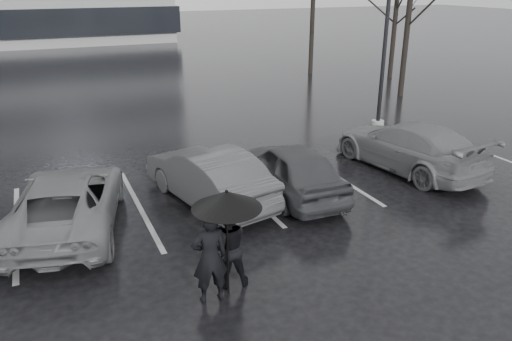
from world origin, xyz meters
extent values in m
plane|color=black|center=(0.00, 0.00, 0.00)|extent=(160.00, 160.00, 0.00)
imported|color=black|center=(1.62, 1.70, 0.69)|extent=(1.76, 4.12, 1.39)
imported|color=#28282B|center=(-0.49, 2.11, 0.70)|extent=(2.37, 4.49, 1.41)
imported|color=#4D4D4F|center=(-3.86, 2.03, 0.66)|extent=(3.24, 5.12, 1.32)
imported|color=#4D4D4F|center=(5.65, 1.93, 0.71)|extent=(2.58, 5.11, 1.42)
imported|color=black|center=(-1.83, -1.88, 0.86)|extent=(0.65, 0.45, 1.72)
imported|color=black|center=(-1.38, -1.54, 0.80)|extent=(0.86, 0.71, 1.59)
cylinder|color=black|center=(-1.48, -1.84, 0.87)|extent=(0.03, 0.03, 1.75)
cone|color=black|center=(-1.48, -1.84, 1.86)|extent=(1.20, 1.20, 0.31)
sphere|color=black|center=(-1.48, -1.84, 2.01)|extent=(0.05, 0.05, 0.05)
cylinder|color=#9A9B9D|center=(7.79, 6.16, 0.09)|extent=(0.47, 0.47, 0.19)
cylinder|color=black|center=(7.79, 6.16, 4.19)|extent=(0.15, 0.15, 8.38)
cube|color=#9E9EA0|center=(-5.00, 2.50, 0.00)|extent=(0.12, 5.00, 0.00)
cube|color=#9E9EA0|center=(-2.20, 2.50, 0.00)|extent=(0.12, 5.00, 0.00)
cube|color=#9E9EA0|center=(0.60, 2.50, 0.00)|extent=(0.12, 5.00, 0.00)
cube|color=#9E9EA0|center=(3.40, 2.50, 0.00)|extent=(0.12, 5.00, 0.00)
cube|color=#9E9EA0|center=(6.20, 2.50, 0.00)|extent=(0.12, 5.00, 0.00)
cube|color=#9E9EA0|center=(9.00, 2.50, 0.00)|extent=(0.12, 5.00, 0.00)
cylinder|color=black|center=(12.00, 10.00, 4.00)|extent=(0.26, 0.26, 8.00)
cylinder|color=black|center=(14.50, 14.00, 3.50)|extent=(0.26, 0.26, 7.00)
camera|label=1|loc=(-4.13, -8.97, 5.31)|focal=35.00mm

